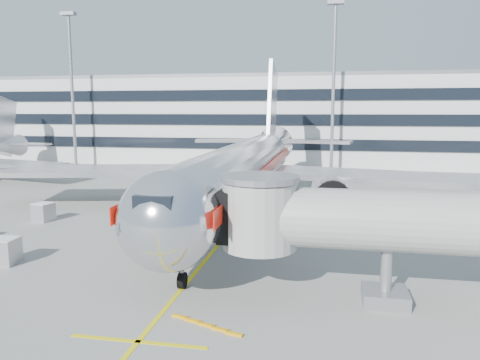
% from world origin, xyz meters
% --- Properties ---
extents(ground, '(180.00, 180.00, 0.00)m').
position_xyz_m(ground, '(0.00, 0.00, 0.00)').
color(ground, gray).
rests_on(ground, ground).
extents(lead_in_line, '(0.25, 70.00, 0.01)m').
position_xyz_m(lead_in_line, '(0.00, 10.00, 0.01)').
color(lead_in_line, yellow).
rests_on(lead_in_line, ground).
extents(stop_bar, '(6.00, 0.25, 0.01)m').
position_xyz_m(stop_bar, '(0.00, -14.00, 0.01)').
color(stop_bar, yellow).
rests_on(stop_bar, ground).
extents(main_jet, '(50.95, 48.70, 16.06)m').
position_xyz_m(main_jet, '(0.00, 11.72, 4.23)').
color(main_jet, silver).
rests_on(main_jet, ground).
extents(jet_bridge, '(17.80, 4.50, 7.00)m').
position_xyz_m(jet_bridge, '(12.18, -8.00, 3.87)').
color(jet_bridge, silver).
rests_on(jet_bridge, ground).
extents(terminal, '(150.00, 24.25, 15.60)m').
position_xyz_m(terminal, '(0.00, 57.95, 7.80)').
color(terminal, silver).
rests_on(terminal, ground).
extents(light_mast_west, '(2.40, 1.20, 25.45)m').
position_xyz_m(light_mast_west, '(-35.00, 42.00, 14.88)').
color(light_mast_west, gray).
rests_on(light_mast_west, ground).
extents(light_mast_centre, '(2.40, 1.20, 25.45)m').
position_xyz_m(light_mast_centre, '(8.00, 42.00, 14.88)').
color(light_mast_centre, gray).
rests_on(light_mast_centre, ground).
extents(belt_loader, '(4.65, 2.22, 2.17)m').
position_xyz_m(belt_loader, '(-4.47, 0.97, 0.62)').
color(belt_loader, '#DB9909').
rests_on(belt_loader, ground).
extents(cargo_container_right, '(1.73, 1.73, 1.56)m').
position_xyz_m(cargo_container_right, '(-16.60, 4.70, 0.78)').
color(cargo_container_right, '#A7AAAE').
rests_on(cargo_container_right, ground).
extents(cargo_container_front, '(1.63, 1.63, 1.63)m').
position_xyz_m(cargo_container_front, '(-12.14, -6.15, 0.82)').
color(cargo_container_front, '#A7AAAE').
rests_on(cargo_container_front, ground).
extents(ramp_worker, '(0.67, 0.54, 1.60)m').
position_xyz_m(ramp_worker, '(-5.31, -0.85, 0.80)').
color(ramp_worker, '#BAFB1A').
rests_on(ramp_worker, ground).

